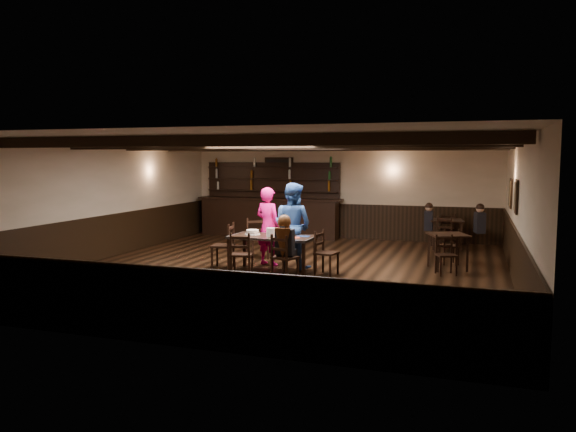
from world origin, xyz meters
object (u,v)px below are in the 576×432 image
(chair_near_left, at_px, (241,251))
(man_blue, at_px, (292,226))
(chair_near_right, at_px, (282,254))
(dining_table, at_px, (272,239))
(woman_pink, at_px, (268,226))
(bar_counter, at_px, (270,212))
(cake, at_px, (252,232))

(chair_near_left, height_order, man_blue, man_blue)
(chair_near_left, relative_size, chair_near_right, 0.99)
(dining_table, xyz_separation_m, man_blue, (0.25, 0.54, 0.23))
(woman_pink, distance_m, man_blue, 0.64)
(bar_counter, bearing_deg, man_blue, -64.21)
(dining_table, relative_size, woman_pink, 1.03)
(chair_near_left, distance_m, cake, 0.81)
(chair_near_left, relative_size, bar_counter, 0.20)
(man_blue, relative_size, cake, 5.63)
(dining_table, distance_m, woman_pink, 0.82)
(bar_counter, bearing_deg, chair_near_left, -75.12)
(dining_table, distance_m, chair_near_left, 0.82)
(chair_near_right, distance_m, man_blue, 1.37)
(dining_table, distance_m, cake, 0.48)
(chair_near_right, xyz_separation_m, bar_counter, (-2.40, 5.81, 0.20))
(woman_pink, bearing_deg, dining_table, 135.37)
(chair_near_left, xyz_separation_m, woman_pink, (0.04, 1.42, 0.33))
(chair_near_right, xyz_separation_m, cake, (-0.94, 0.83, 0.27))
(woman_pink, bearing_deg, cake, 99.88)
(woman_pink, distance_m, cake, 0.67)
(chair_near_right, height_order, woman_pink, woman_pink)
(cake, bearing_deg, man_blue, 33.42)
(dining_table, distance_m, bar_counter, 5.40)
(chair_near_right, bearing_deg, chair_near_left, 175.72)
(chair_near_right, height_order, bar_counter, bar_counter)
(chair_near_left, height_order, chair_near_right, chair_near_right)
(chair_near_left, relative_size, cake, 2.76)
(chair_near_right, height_order, man_blue, man_blue)
(chair_near_right, relative_size, man_blue, 0.50)
(cake, bearing_deg, chair_near_right, -41.33)
(bar_counter, bearing_deg, chair_near_right, -67.54)
(dining_table, relative_size, chair_near_right, 1.95)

